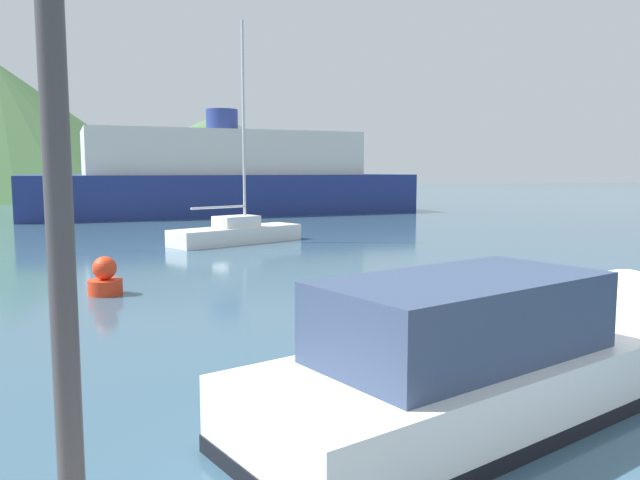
{
  "coord_description": "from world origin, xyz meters",
  "views": [
    {
      "loc": [
        -6.01,
        -2.62,
        3.18
      ],
      "look_at": [
        -0.43,
        14.0,
        1.2
      ],
      "focal_mm": 35.0,
      "sensor_mm": 36.0,
      "label": 1
    }
  ],
  "objects_px": {
    "sailboat_inner": "(237,231)",
    "buoy_marker": "(105,279)",
    "motorboat_near": "(523,358)",
    "ferry_distant": "(223,178)"
  },
  "relations": [
    {
      "from": "motorboat_near",
      "to": "buoy_marker",
      "type": "bearing_deg",
      "value": 102.05
    },
    {
      "from": "motorboat_near",
      "to": "ferry_distant",
      "type": "distance_m",
      "value": 38.79
    },
    {
      "from": "buoy_marker",
      "to": "sailboat_inner",
      "type": "bearing_deg",
      "value": 62.17
    },
    {
      "from": "sailboat_inner",
      "to": "buoy_marker",
      "type": "distance_m",
      "value": 11.53
    },
    {
      "from": "sailboat_inner",
      "to": "ferry_distant",
      "type": "relative_size",
      "value": 0.34
    },
    {
      "from": "sailboat_inner",
      "to": "ferry_distant",
      "type": "distance_m",
      "value": 19.13
    },
    {
      "from": "sailboat_inner",
      "to": "buoy_marker",
      "type": "height_order",
      "value": "sailboat_inner"
    },
    {
      "from": "sailboat_inner",
      "to": "buoy_marker",
      "type": "xyz_separation_m",
      "value": [
        -5.39,
        -10.2,
        -0.09
      ]
    },
    {
      "from": "motorboat_near",
      "to": "sailboat_inner",
      "type": "height_order",
      "value": "sailboat_inner"
    },
    {
      "from": "sailboat_inner",
      "to": "ferry_distant",
      "type": "xyz_separation_m",
      "value": [
        2.68,
        18.82,
        2.11
      ]
    }
  ]
}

